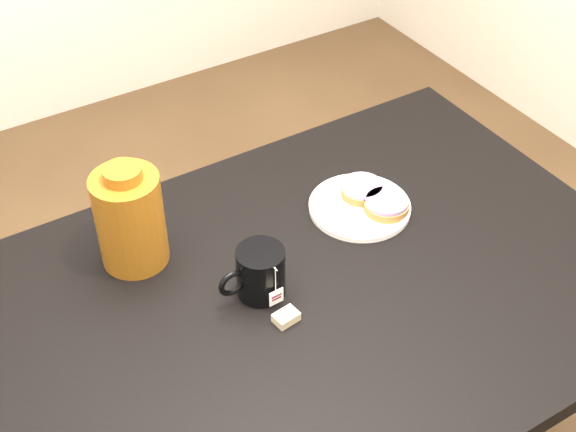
% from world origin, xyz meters
% --- Properties ---
extents(table, '(1.40, 0.90, 0.75)m').
position_xyz_m(table, '(0.00, 0.00, 0.67)').
color(table, black).
rests_on(table, ground_plane).
extents(plate, '(0.22, 0.22, 0.02)m').
position_xyz_m(plate, '(0.26, 0.14, 0.76)').
color(plate, white).
rests_on(plate, table).
extents(bagel_back, '(0.12, 0.12, 0.03)m').
position_xyz_m(bagel_back, '(0.28, 0.17, 0.78)').
color(bagel_back, brown).
rests_on(bagel_back, plate).
extents(bagel_front, '(0.13, 0.13, 0.03)m').
position_xyz_m(bagel_front, '(0.30, 0.10, 0.77)').
color(bagel_front, brown).
rests_on(bagel_front, plate).
extents(mug, '(0.14, 0.10, 0.10)m').
position_xyz_m(mug, '(-0.04, 0.04, 0.80)').
color(mug, black).
rests_on(mug, table).
extents(teabag_pouch, '(0.05, 0.04, 0.02)m').
position_xyz_m(teabag_pouch, '(-0.04, -0.04, 0.76)').
color(teabag_pouch, '#C6B793').
rests_on(teabag_pouch, table).
extents(bagel_package, '(0.16, 0.16, 0.22)m').
position_xyz_m(bagel_package, '(-0.20, 0.25, 0.85)').
color(bagel_package, '#63340D').
rests_on(bagel_package, table).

